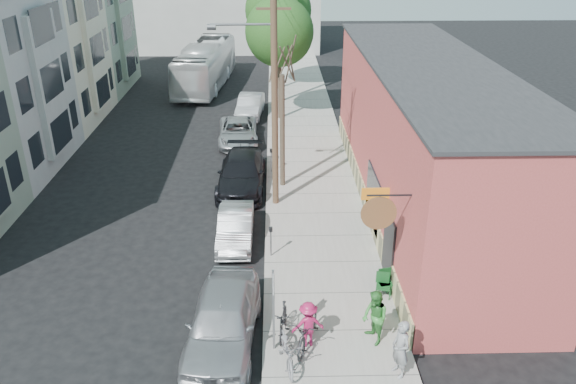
{
  "coord_description": "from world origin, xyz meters",
  "views": [
    {
      "loc": [
        2.44,
        -18.1,
        11.76
      ],
      "look_at": [
        2.98,
        3.38,
        1.5
      ],
      "focal_mm": 35.0,
      "sensor_mm": 36.0,
      "label": 1
    }
  ],
  "objects_px": {
    "parked_bike_a": "(283,320)",
    "bus": "(206,65)",
    "car_0": "(223,320)",
    "car_4": "(250,106)",
    "patron_grey": "(401,349)",
    "car_2": "(242,173)",
    "car_3": "(238,132)",
    "utility_pole_near": "(273,91)",
    "tree_bare": "(282,132)",
    "patio_chair_b": "(385,282)",
    "patron_green": "(375,318)",
    "parking_meter_near": "(271,237)",
    "car_1": "(235,227)",
    "cyclist": "(308,324)",
    "sign_post": "(273,303)",
    "tree_leafy_far": "(278,11)",
    "patio_chair_a": "(383,286)",
    "parking_meter_far": "(271,156)",
    "tree_leafy_mid": "(279,32)",
    "parked_bike_b": "(287,350)"
  },
  "relations": [
    {
      "from": "tree_leafy_far",
      "to": "patio_chair_b",
      "type": "xyz_separation_m",
      "value": [
        3.4,
        -27.32,
        -5.39
      ]
    },
    {
      "from": "parking_meter_near",
      "to": "tree_bare",
      "type": "height_order",
      "value": "tree_bare"
    },
    {
      "from": "parked_bike_a",
      "to": "bus",
      "type": "bearing_deg",
      "value": 108.29
    },
    {
      "from": "car_0",
      "to": "car_4",
      "type": "height_order",
      "value": "car_0"
    },
    {
      "from": "car_1",
      "to": "car_2",
      "type": "distance_m",
      "value": 5.19
    },
    {
      "from": "car_2",
      "to": "bus",
      "type": "xyz_separation_m",
      "value": [
        -3.79,
        19.48,
        0.9
      ]
    },
    {
      "from": "patron_green",
      "to": "parking_meter_near",
      "type": "bearing_deg",
      "value": -167.74
    },
    {
      "from": "patron_green",
      "to": "car_1",
      "type": "distance_m",
      "value": 7.93
    },
    {
      "from": "car_2",
      "to": "car_3",
      "type": "bearing_deg",
      "value": 96.65
    },
    {
      "from": "tree_leafy_mid",
      "to": "patio_chair_b",
      "type": "relative_size",
      "value": 8.76
    },
    {
      "from": "car_1",
      "to": "sign_post",
      "type": "bearing_deg",
      "value": -77.19
    },
    {
      "from": "car_2",
      "to": "bus",
      "type": "bearing_deg",
      "value": 102.86
    },
    {
      "from": "parked_bike_b",
      "to": "car_1",
      "type": "bearing_deg",
      "value": 96.88
    },
    {
      "from": "patio_chair_b",
      "to": "patron_grey",
      "type": "height_order",
      "value": "patron_grey"
    },
    {
      "from": "cyclist",
      "to": "car_1",
      "type": "height_order",
      "value": "cyclist"
    },
    {
      "from": "patio_chair_a",
      "to": "parked_bike_a",
      "type": "height_order",
      "value": "parked_bike_a"
    },
    {
      "from": "tree_leafy_mid",
      "to": "patron_green",
      "type": "xyz_separation_m",
      "value": [
        2.6,
        -22.27,
        -4.65
      ]
    },
    {
      "from": "patron_grey",
      "to": "car_0",
      "type": "xyz_separation_m",
      "value": [
        -5.09,
        1.63,
        -0.2
      ]
    },
    {
      "from": "patio_chair_a",
      "to": "car_1",
      "type": "distance_m",
      "value": 6.74
    },
    {
      "from": "utility_pole_near",
      "to": "tree_bare",
      "type": "xyz_separation_m",
      "value": [
        0.41,
        1.98,
        -2.52
      ]
    },
    {
      "from": "patio_chair_b",
      "to": "car_3",
      "type": "distance_m",
      "value": 16.59
    },
    {
      "from": "tree_bare",
      "to": "cyclist",
      "type": "bearing_deg",
      "value": -87.16
    },
    {
      "from": "patio_chair_b",
      "to": "cyclist",
      "type": "distance_m",
      "value": 3.83
    },
    {
      "from": "car_2",
      "to": "patio_chair_b",
      "type": "bearing_deg",
      "value": -57.55
    },
    {
      "from": "utility_pole_near",
      "to": "parked_bike_a",
      "type": "height_order",
      "value": "utility_pole_near"
    },
    {
      "from": "parking_meter_far",
      "to": "patio_chair_a",
      "type": "bearing_deg",
      "value": -70.73
    },
    {
      "from": "tree_bare",
      "to": "patio_chair_b",
      "type": "xyz_separation_m",
      "value": [
        3.4,
        -9.13,
        -2.3
      ]
    },
    {
      "from": "sign_post",
      "to": "parked_bike_b",
      "type": "relative_size",
      "value": 1.45
    },
    {
      "from": "parked_bike_a",
      "to": "car_2",
      "type": "bearing_deg",
      "value": 107.22
    },
    {
      "from": "car_2",
      "to": "sign_post",
      "type": "bearing_deg",
      "value": -80.69
    },
    {
      "from": "car_3",
      "to": "patron_grey",
      "type": "bearing_deg",
      "value": -76.87
    },
    {
      "from": "tree_bare",
      "to": "bus",
      "type": "xyz_separation_m",
      "value": [
        -5.79,
        19.48,
        -1.2
      ]
    },
    {
      "from": "car_0",
      "to": "car_4",
      "type": "relative_size",
      "value": 1.15
    },
    {
      "from": "parked_bike_a",
      "to": "car_2",
      "type": "height_order",
      "value": "car_2"
    },
    {
      "from": "tree_leafy_mid",
      "to": "car_4",
      "type": "relative_size",
      "value": 1.75
    },
    {
      "from": "patron_green",
      "to": "car_3",
      "type": "xyz_separation_m",
      "value": [
        -5.13,
        17.98,
        -0.37
      ]
    },
    {
      "from": "sign_post",
      "to": "bus",
      "type": "height_order",
      "value": "bus"
    },
    {
      "from": "parked_bike_b",
      "to": "car_0",
      "type": "relative_size",
      "value": 0.38
    },
    {
      "from": "patron_grey",
      "to": "car_4",
      "type": "relative_size",
      "value": 0.41
    },
    {
      "from": "cyclist",
      "to": "parked_bike_a",
      "type": "xyz_separation_m",
      "value": [
        -0.74,
        0.53,
        -0.26
      ]
    },
    {
      "from": "cyclist",
      "to": "bus",
      "type": "relative_size",
      "value": 0.13
    },
    {
      "from": "tree_leafy_mid",
      "to": "patron_grey",
      "type": "distance_m",
      "value": 24.32
    },
    {
      "from": "parking_meter_near",
      "to": "car_3",
      "type": "xyz_separation_m",
      "value": [
        -1.98,
        12.92,
        -0.31
      ]
    },
    {
      "from": "patron_grey",
      "to": "car_4",
      "type": "xyz_separation_m",
      "value": [
        -5.09,
        24.52,
        -0.33
      ]
    },
    {
      "from": "parking_meter_near",
      "to": "patron_green",
      "type": "distance_m",
      "value": 5.96
    },
    {
      "from": "patron_green",
      "to": "tree_bare",
      "type": "bearing_deg",
      "value": 172.95
    },
    {
      "from": "patron_grey",
      "to": "car_3",
      "type": "distance_m",
      "value": 20.19
    },
    {
      "from": "parked_bike_a",
      "to": "utility_pole_near",
      "type": "bearing_deg",
      "value": 99.42
    },
    {
      "from": "sign_post",
      "to": "tree_leafy_far",
      "type": "bearing_deg",
      "value": 89.14
    },
    {
      "from": "car_1",
      "to": "car_4",
      "type": "height_order",
      "value": "car_4"
    }
  ]
}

